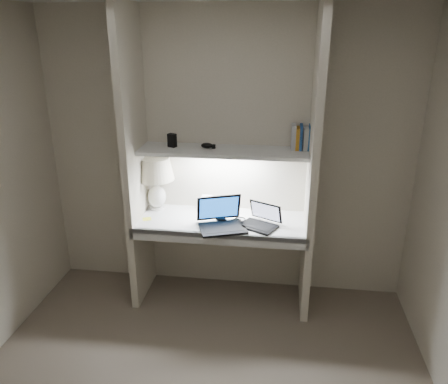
% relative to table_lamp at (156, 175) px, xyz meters
% --- Properties ---
extents(back_wall, '(3.20, 0.01, 2.50)m').
position_rel_table_lamp_xyz_m(back_wall, '(0.61, 0.11, 0.16)').
color(back_wall, beige).
rests_on(back_wall, floor).
extents(alcove_panel_left, '(0.06, 0.55, 2.50)m').
position_rel_table_lamp_xyz_m(alcove_panel_left, '(-0.12, -0.16, 0.16)').
color(alcove_panel_left, beige).
rests_on(alcove_panel_left, floor).
extents(alcove_panel_right, '(0.06, 0.55, 2.50)m').
position_rel_table_lamp_xyz_m(alcove_panel_right, '(1.34, -0.16, 0.16)').
color(alcove_panel_right, beige).
rests_on(alcove_panel_right, floor).
extents(desk, '(1.40, 0.55, 0.04)m').
position_rel_table_lamp_xyz_m(desk, '(0.61, -0.16, -0.34)').
color(desk, white).
rests_on(desk, alcove_panel_left).
extents(desk_apron, '(1.46, 0.03, 0.10)m').
position_rel_table_lamp_xyz_m(desk_apron, '(0.61, -0.42, -0.37)').
color(desk_apron, silver).
rests_on(desk_apron, desk).
extents(shelf, '(1.40, 0.36, 0.03)m').
position_rel_table_lamp_xyz_m(shelf, '(0.61, -0.07, 0.26)').
color(shelf, silver).
rests_on(shelf, back_wall).
extents(strip_light, '(0.60, 0.04, 0.02)m').
position_rel_table_lamp_xyz_m(strip_light, '(0.61, -0.07, 0.23)').
color(strip_light, white).
rests_on(strip_light, shelf).
extents(table_lamp, '(0.33, 0.33, 0.48)m').
position_rel_table_lamp_xyz_m(table_lamp, '(0.00, 0.00, 0.00)').
color(table_lamp, white).
rests_on(table_lamp, desk).
extents(laptop_main, '(0.45, 0.42, 0.25)m').
position_rel_table_lamp_xyz_m(laptop_main, '(0.62, -0.29, -0.27)').
color(laptop_main, black).
rests_on(laptop_main, desk).
extents(laptop_netbook, '(0.37, 0.35, 0.18)m').
position_rel_table_lamp_xyz_m(laptop_netbook, '(0.95, -0.23, -0.28)').
color(laptop_netbook, black).
rests_on(laptop_netbook, desk).
extents(speaker, '(0.10, 0.07, 0.14)m').
position_rel_table_lamp_xyz_m(speaker, '(0.45, 0.04, -0.26)').
color(speaker, silver).
rests_on(speaker, desk).
extents(mouse, '(0.11, 0.09, 0.04)m').
position_rel_table_lamp_xyz_m(mouse, '(0.61, -0.19, -0.31)').
color(mouse, black).
rests_on(mouse, desk).
extents(cable_coil, '(0.10, 0.10, 0.01)m').
position_rel_table_lamp_xyz_m(cable_coil, '(0.76, -0.14, -0.32)').
color(cable_coil, black).
rests_on(cable_coil, desk).
extents(sticky_note, '(0.09, 0.09, 0.00)m').
position_rel_table_lamp_xyz_m(sticky_note, '(-0.03, -0.23, -0.32)').
color(sticky_note, '#FAFF35').
rests_on(sticky_note, desk).
extents(book_row, '(0.19, 0.14, 0.20)m').
position_rel_table_lamp_xyz_m(book_row, '(1.26, 0.03, 0.37)').
color(book_row, white).
rests_on(book_row, shelf).
extents(shelf_box, '(0.08, 0.07, 0.11)m').
position_rel_table_lamp_xyz_m(shelf_box, '(0.17, -0.04, 0.33)').
color(shelf_box, black).
rests_on(shelf_box, shelf).
extents(shelf_gadget, '(0.11, 0.08, 0.04)m').
position_rel_table_lamp_xyz_m(shelf_gadget, '(0.47, -0.04, 0.29)').
color(shelf_gadget, black).
rests_on(shelf_gadget, shelf).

